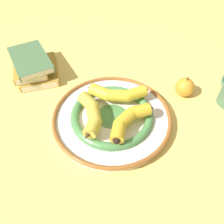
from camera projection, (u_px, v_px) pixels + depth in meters
name	position (u px, v px, depth m)	size (l,w,h in m)	color
ground_plane	(103.00, 124.00, 0.69)	(2.80, 2.80, 0.00)	#E5CC6B
decorative_bowl	(112.00, 117.00, 0.69)	(0.37, 0.37, 0.04)	white
banana_a	(117.00, 94.00, 0.70)	(0.19, 0.10, 0.04)	yellow
banana_b	(129.00, 119.00, 0.63)	(0.10, 0.18, 0.04)	gold
banana_c	(91.00, 114.00, 0.64)	(0.12, 0.16, 0.04)	gold
book_stack	(34.00, 66.00, 0.82)	(0.25, 0.24, 0.08)	#B28933
apple	(185.00, 87.00, 0.75)	(0.07, 0.07, 0.08)	gold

